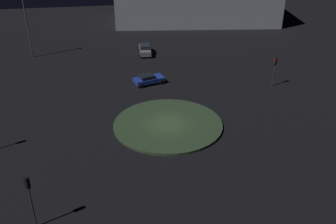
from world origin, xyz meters
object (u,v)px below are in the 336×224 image
object	(u,v)px
car_grey	(145,49)
traffic_light_southeast	(275,66)
streetlamp_northeast	(26,17)
car_blue	(148,79)
traffic_light_northwest	(29,192)

from	to	relation	value
car_grey	traffic_light_southeast	world-z (taller)	traffic_light_southeast
car_grey	streetlamp_northeast	world-z (taller)	streetlamp_northeast
car_blue	streetlamp_northeast	distance (m)	22.04
car_blue	streetlamp_northeast	bearing A→B (deg)	124.41
traffic_light_northwest	traffic_light_southeast	bearing A→B (deg)	-9.81
traffic_light_southeast	streetlamp_northeast	distance (m)	36.60
car_blue	car_grey	xyz separation A→B (m)	(11.78, -0.83, 0.11)
car_blue	streetlamp_northeast	world-z (taller)	streetlamp_northeast
traffic_light_northwest	traffic_light_southeast	world-z (taller)	traffic_light_northwest
car_blue	traffic_light_southeast	distance (m)	16.23
car_grey	streetlamp_northeast	xyz separation A→B (m)	(1.52, 17.49, 5.48)
car_blue	car_grey	size ratio (longest dim) A/B	0.95
traffic_light_southeast	car_grey	bearing A→B (deg)	-73.08
traffic_light_northwest	car_grey	bearing A→B (deg)	24.24
traffic_light_southeast	car_blue	bearing A→B (deg)	-39.64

